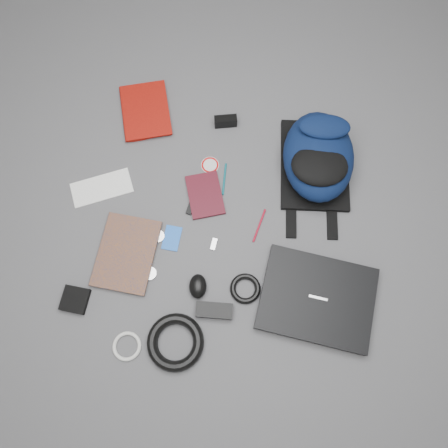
# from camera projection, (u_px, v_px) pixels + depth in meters

# --- Properties ---
(ground) EXTENTS (4.00, 4.00, 0.00)m
(ground) POSITION_uv_depth(u_px,v_px,m) (224.00, 226.00, 1.69)
(ground) COLOR #4F4F51
(ground) RESTS_ON ground
(backpack) EXTENTS (0.31, 0.44, 0.18)m
(backpack) POSITION_uv_depth(u_px,v_px,m) (318.00, 156.00, 1.68)
(backpack) COLOR black
(backpack) RESTS_ON ground
(laptop) EXTENTS (0.44, 0.37, 0.04)m
(laptop) POSITION_uv_depth(u_px,v_px,m) (317.00, 299.00, 1.58)
(laptop) COLOR black
(laptop) RESTS_ON ground
(textbook_red) EXTENTS (0.26, 0.30, 0.03)m
(textbook_red) POSITION_uv_depth(u_px,v_px,m) (122.00, 115.00, 1.82)
(textbook_red) COLOR maroon
(textbook_red) RESTS_ON ground
(comic_book) EXTENTS (0.24, 0.31, 0.02)m
(comic_book) POSITION_uv_depth(u_px,v_px,m) (100.00, 248.00, 1.65)
(comic_book) COLOR #BC600D
(comic_book) RESTS_ON ground
(envelope) EXTENTS (0.26, 0.19, 0.00)m
(envelope) POSITION_uv_depth(u_px,v_px,m) (102.00, 188.00, 1.73)
(envelope) COLOR white
(envelope) RESTS_ON ground
(dvd_case) EXTENTS (0.18, 0.21, 0.01)m
(dvd_case) POSITION_uv_depth(u_px,v_px,m) (205.00, 195.00, 1.72)
(dvd_case) COLOR #3B0B13
(dvd_case) RESTS_ON ground
(compact_camera) EXTENTS (0.10, 0.05, 0.05)m
(compact_camera) POSITION_uv_depth(u_px,v_px,m) (226.00, 121.00, 1.79)
(compact_camera) COLOR black
(compact_camera) RESTS_ON ground
(sticker_disc) EXTENTS (0.08, 0.08, 0.00)m
(sticker_disc) POSITION_uv_depth(u_px,v_px,m) (210.00, 165.00, 1.76)
(sticker_disc) COLOR white
(sticker_disc) RESTS_ON ground
(pen_teal) EXTENTS (0.01, 0.13, 0.01)m
(pen_teal) POSITION_uv_depth(u_px,v_px,m) (224.00, 179.00, 1.74)
(pen_teal) COLOR #0C5F6C
(pen_teal) RESTS_ON ground
(pen_red) EXTENTS (0.04, 0.14, 0.01)m
(pen_red) POSITION_uv_depth(u_px,v_px,m) (259.00, 225.00, 1.68)
(pen_red) COLOR maroon
(pen_red) RESTS_ON ground
(id_badge) EXTENTS (0.07, 0.10, 0.00)m
(id_badge) POSITION_uv_depth(u_px,v_px,m) (172.00, 238.00, 1.67)
(id_badge) COLOR blue
(id_badge) RESTS_ON ground
(usb_black) EXTENTS (0.03, 0.06, 0.01)m
(usb_black) POSITION_uv_depth(u_px,v_px,m) (191.00, 207.00, 1.70)
(usb_black) COLOR black
(usb_black) RESTS_ON ground
(usb_silver) EXTENTS (0.02, 0.05, 0.01)m
(usb_silver) POSITION_uv_depth(u_px,v_px,m) (214.00, 244.00, 1.66)
(usb_silver) COLOR silver
(usb_silver) RESTS_ON ground
(mouse) EXTENTS (0.07, 0.10, 0.05)m
(mouse) POSITION_uv_depth(u_px,v_px,m) (198.00, 286.00, 1.59)
(mouse) COLOR black
(mouse) RESTS_ON ground
(headphone_left) EXTENTS (0.05, 0.05, 0.01)m
(headphone_left) POSITION_uv_depth(u_px,v_px,m) (158.00, 236.00, 1.67)
(headphone_left) COLOR silver
(headphone_left) RESTS_ON ground
(headphone_right) EXTENTS (0.06, 0.06, 0.01)m
(headphone_right) POSITION_uv_depth(u_px,v_px,m) (150.00, 274.00, 1.62)
(headphone_right) COLOR silver
(headphone_right) RESTS_ON ground
(cable_coil) EXTENTS (0.15, 0.15, 0.02)m
(cable_coil) POSITION_uv_depth(u_px,v_px,m) (245.00, 289.00, 1.60)
(cable_coil) COLOR black
(cable_coil) RESTS_ON ground
(power_brick) EXTENTS (0.13, 0.06, 0.03)m
(power_brick) POSITION_uv_depth(u_px,v_px,m) (214.00, 310.00, 1.57)
(power_brick) COLOR black
(power_brick) RESTS_ON ground
(power_cord_coil) EXTENTS (0.22, 0.22, 0.04)m
(power_cord_coil) POSITION_uv_depth(u_px,v_px,m) (175.00, 342.00, 1.54)
(power_cord_coil) COLOR black
(power_cord_coil) RESTS_ON ground
(pouch) EXTENTS (0.10, 0.10, 0.02)m
(pouch) POSITION_uv_depth(u_px,v_px,m) (75.00, 300.00, 1.59)
(pouch) COLOR black
(pouch) RESTS_ON ground
(white_cable_coil) EXTENTS (0.11, 0.11, 0.01)m
(white_cable_coil) POSITION_uv_depth(u_px,v_px,m) (127.00, 346.00, 1.55)
(white_cable_coil) COLOR silver
(white_cable_coil) RESTS_ON ground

